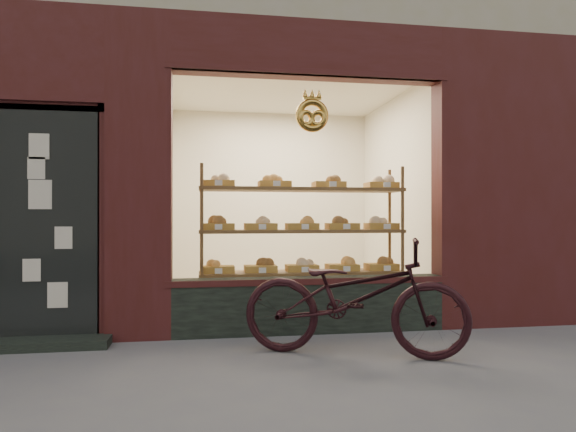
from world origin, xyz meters
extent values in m
plane|color=#55555D|center=(0.00, 0.00, 0.00)|extent=(90.00, 90.00, 0.00)
cube|color=black|center=(0.45, 2.12, 0.28)|extent=(2.70, 0.25, 0.55)
cube|color=black|center=(-2.00, 2.06, 1.10)|extent=(0.90, 0.04, 2.15)
cube|color=black|center=(-2.00, 1.90, 0.04)|extent=(1.15, 0.35, 0.08)
torus|color=#BC8B37|center=(0.45, 2.02, 2.15)|extent=(0.33, 0.07, 0.33)
cube|color=brown|center=(0.45, 2.55, 0.05)|extent=(2.20, 0.45, 0.04)
cube|color=brown|center=(0.45, 2.55, 0.55)|extent=(2.20, 0.45, 0.03)
cube|color=brown|center=(0.45, 2.55, 1.00)|extent=(2.20, 0.45, 0.04)
cube|color=brown|center=(0.45, 2.55, 1.45)|extent=(2.20, 0.45, 0.04)
cylinder|color=brown|center=(-0.62, 2.35, 0.85)|extent=(0.04, 0.04, 1.70)
cylinder|color=brown|center=(1.52, 2.35, 0.85)|extent=(0.04, 0.04, 1.70)
cylinder|color=brown|center=(-0.62, 2.75, 0.85)|extent=(0.04, 0.04, 1.70)
cylinder|color=brown|center=(1.52, 2.75, 0.85)|extent=(0.04, 0.04, 1.70)
cube|color=#AD842E|center=(-0.45, 2.55, 0.60)|extent=(0.34, 0.24, 0.07)
sphere|color=gold|center=(-0.45, 2.55, 0.69)|extent=(0.11, 0.11, 0.11)
cube|color=white|center=(-0.45, 2.36, 0.60)|extent=(0.07, 0.01, 0.05)
cube|color=#AD842E|center=(0.00, 2.55, 0.60)|extent=(0.34, 0.24, 0.07)
sphere|color=brown|center=(0.00, 2.55, 0.69)|extent=(0.11, 0.11, 0.11)
cube|color=white|center=(0.00, 2.36, 0.60)|extent=(0.07, 0.01, 0.05)
cube|color=#AD842E|center=(0.45, 2.55, 0.60)|extent=(0.34, 0.24, 0.07)
sphere|color=beige|center=(0.45, 2.55, 0.69)|extent=(0.11, 0.11, 0.11)
cube|color=white|center=(0.45, 2.36, 0.60)|extent=(0.07, 0.01, 0.05)
cube|color=#AD842E|center=(0.90, 2.55, 0.60)|extent=(0.34, 0.24, 0.07)
sphere|color=gold|center=(0.90, 2.55, 0.69)|extent=(0.11, 0.11, 0.11)
cube|color=white|center=(0.90, 2.36, 0.60)|extent=(0.07, 0.01, 0.05)
cube|color=#AD842E|center=(1.35, 2.55, 0.60)|extent=(0.34, 0.24, 0.07)
sphere|color=brown|center=(1.35, 2.55, 0.69)|extent=(0.11, 0.11, 0.11)
cube|color=white|center=(1.35, 2.36, 0.60)|extent=(0.08, 0.01, 0.05)
cube|color=#AD842E|center=(-0.45, 2.55, 1.05)|extent=(0.34, 0.24, 0.07)
sphere|color=brown|center=(-0.45, 2.55, 1.14)|extent=(0.11, 0.11, 0.11)
cube|color=white|center=(-0.45, 2.36, 1.05)|extent=(0.07, 0.01, 0.06)
cube|color=#AD842E|center=(0.00, 2.55, 1.05)|extent=(0.34, 0.24, 0.07)
sphere|color=beige|center=(0.00, 2.55, 1.14)|extent=(0.11, 0.11, 0.11)
cube|color=white|center=(0.00, 2.36, 1.05)|extent=(0.07, 0.01, 0.06)
cube|color=#AD842E|center=(0.45, 2.55, 1.05)|extent=(0.34, 0.24, 0.07)
sphere|color=gold|center=(0.45, 2.55, 1.14)|extent=(0.11, 0.11, 0.11)
cube|color=white|center=(0.45, 2.36, 1.05)|extent=(0.07, 0.01, 0.06)
cube|color=#AD842E|center=(0.90, 2.55, 1.05)|extent=(0.34, 0.24, 0.07)
sphere|color=brown|center=(0.90, 2.55, 1.14)|extent=(0.11, 0.11, 0.11)
cube|color=white|center=(0.90, 2.36, 1.05)|extent=(0.07, 0.01, 0.06)
cube|color=#AD842E|center=(1.35, 2.55, 1.05)|extent=(0.34, 0.24, 0.07)
sphere|color=beige|center=(1.35, 2.55, 1.14)|extent=(0.11, 0.11, 0.11)
cube|color=white|center=(1.35, 2.36, 1.05)|extent=(0.08, 0.01, 0.06)
cube|color=#AD842E|center=(-0.45, 2.55, 1.50)|extent=(0.34, 0.24, 0.07)
sphere|color=beige|center=(-0.45, 2.55, 1.59)|extent=(0.11, 0.11, 0.11)
cube|color=white|center=(-0.45, 2.36, 1.50)|extent=(0.07, 0.01, 0.06)
cube|color=#AD842E|center=(0.15, 2.55, 1.50)|extent=(0.34, 0.24, 0.07)
sphere|color=gold|center=(0.15, 2.55, 1.59)|extent=(0.11, 0.11, 0.11)
cube|color=white|center=(0.15, 2.36, 1.50)|extent=(0.08, 0.01, 0.06)
cube|color=#AD842E|center=(0.75, 2.55, 1.50)|extent=(0.34, 0.24, 0.07)
sphere|color=brown|center=(0.75, 2.55, 1.59)|extent=(0.11, 0.11, 0.11)
cube|color=white|center=(0.75, 2.36, 1.50)|extent=(0.07, 0.01, 0.06)
cube|color=#AD842E|center=(1.35, 2.55, 1.50)|extent=(0.34, 0.24, 0.07)
sphere|color=beige|center=(1.35, 2.55, 1.59)|extent=(0.11, 0.11, 0.11)
cube|color=white|center=(1.35, 2.36, 1.50)|extent=(0.08, 0.01, 0.06)
imported|color=black|center=(0.63, 1.21, 0.49)|extent=(1.97, 1.29, 0.98)
camera|label=1|loc=(-0.61, -2.90, 1.15)|focal=32.00mm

